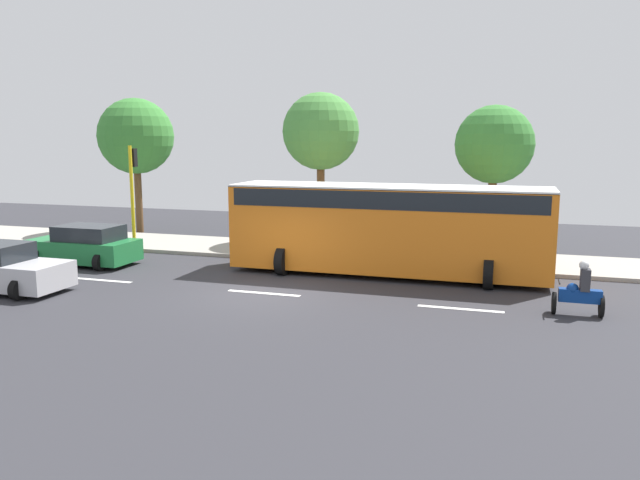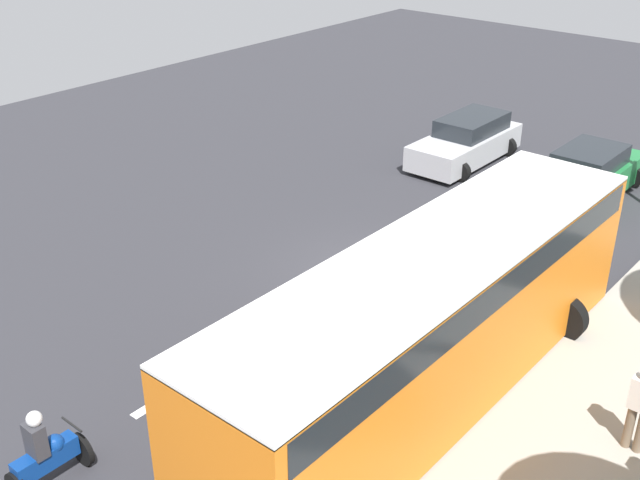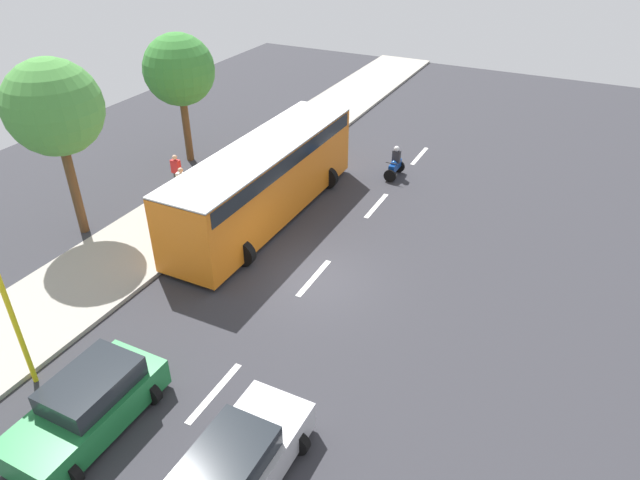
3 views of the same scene
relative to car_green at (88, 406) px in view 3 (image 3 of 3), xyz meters
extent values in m
cube|color=#2D2D33|center=(-2.13, -8.29, -0.76)|extent=(40.00, 60.00, 0.10)
cube|color=#9E998E|center=(4.87, -8.29, -0.64)|extent=(4.00, 60.00, 0.15)
cube|color=white|center=(-2.13, -20.29, -0.71)|extent=(0.20, 2.40, 0.01)
cube|color=white|center=(-2.13, -14.29, -0.71)|extent=(0.20, 2.40, 0.01)
cube|color=white|center=(-2.13, -8.29, -0.71)|extent=(0.20, 2.40, 0.01)
cube|color=white|center=(-2.13, -2.29, -0.71)|extent=(0.20, 2.40, 0.01)
cube|color=#1E7238|center=(0.00, 0.08, -0.15)|extent=(1.86, 4.13, 0.80)
cube|color=#1E2328|center=(0.00, -0.25, 0.53)|extent=(1.56, 2.31, 0.56)
cylinder|color=black|center=(-0.82, 1.44, -0.39)|extent=(0.64, 0.22, 0.64)
cylinder|color=black|center=(0.82, 1.44, -0.39)|extent=(0.64, 0.22, 0.64)
cylinder|color=black|center=(-0.82, -1.28, -0.39)|extent=(0.64, 0.22, 0.64)
cylinder|color=black|center=(0.82, -1.28, -0.39)|extent=(0.64, 0.22, 0.64)
cube|color=#B7B7BC|center=(-4.29, -0.11, -0.15)|extent=(1.78, 4.60, 0.80)
cube|color=#1E2328|center=(-4.29, 0.25, 0.53)|extent=(1.49, 2.58, 0.56)
cylinder|color=black|center=(-3.51, -1.63, -0.39)|extent=(0.64, 0.22, 0.64)
cylinder|color=black|center=(-5.07, -1.63, -0.39)|extent=(0.64, 0.22, 0.64)
cube|color=orange|center=(1.67, -11.41, 0.94)|extent=(2.50, 11.00, 2.90)
cube|color=black|center=(1.67, -11.41, 2.04)|extent=(2.52, 10.56, 0.60)
cube|color=white|center=(1.67, -11.41, 2.41)|extent=(2.50, 11.00, 0.08)
cylinder|color=black|center=(0.57, -7.89, -0.21)|extent=(1.00, 0.30, 1.00)
cylinder|color=black|center=(2.77, -7.89, -0.21)|extent=(1.00, 0.30, 1.00)
cylinder|color=black|center=(0.57, -14.93, -0.21)|extent=(1.00, 0.30, 1.00)
cylinder|color=black|center=(2.77, -14.93, -0.21)|extent=(1.00, 0.30, 1.00)
cylinder|color=black|center=(-1.80, -16.77, -0.41)|extent=(0.60, 0.10, 0.60)
cylinder|color=black|center=(-1.80, -17.97, -0.41)|extent=(0.60, 0.10, 0.60)
cube|color=navy|center=(-1.80, -17.42, -0.16)|extent=(0.28, 1.10, 0.36)
sphere|color=navy|center=(-1.80, -17.22, 0.02)|extent=(0.32, 0.32, 0.32)
cylinder|color=black|center=(-1.80, -16.87, 0.19)|extent=(0.55, 0.04, 0.04)
cube|color=#333338|center=(-1.80, -17.52, 0.29)|extent=(0.36, 0.24, 0.60)
sphere|color=silver|center=(-1.80, -17.47, 0.69)|extent=(0.26, 0.26, 0.26)
cylinder|color=#72604C|center=(5.15, -10.52, -0.14)|extent=(0.16, 0.16, 0.85)
cylinder|color=#72604C|center=(5.35, -10.52, -0.14)|extent=(0.16, 0.16, 0.85)
cube|color=silver|center=(5.25, -10.52, 0.59)|extent=(0.40, 0.24, 0.60)
sphere|color=tan|center=(5.25, -10.52, 1.02)|extent=(0.22, 0.22, 0.22)
cylinder|color=#3F3F3F|center=(6.22, -11.47, -0.14)|extent=(0.16, 0.16, 0.85)
cylinder|color=#3F3F3F|center=(6.42, -11.47, -0.14)|extent=(0.16, 0.16, 0.85)
cube|color=red|center=(6.32, -11.47, 0.59)|extent=(0.40, 0.24, 0.60)
sphere|color=tan|center=(6.32, -11.47, 1.02)|extent=(0.22, 0.22, 0.22)
cylinder|color=yellow|center=(2.62, -0.43, 1.54)|extent=(0.14, 0.14, 4.50)
cylinder|color=brown|center=(7.62, -7.09, 1.23)|extent=(0.36, 0.36, 3.89)
sphere|color=#478C3D|center=(7.62, -7.09, 4.40)|extent=(3.49, 3.49, 3.49)
cylinder|color=brown|center=(8.17, -14.69, 0.97)|extent=(0.36, 0.36, 3.37)
sphere|color=#387F33|center=(8.17, -14.69, 3.83)|extent=(3.34, 3.34, 3.34)
camera|label=1|loc=(-19.34, -15.56, 4.00)|focal=34.48mm
camera|label=2|loc=(7.84, -21.89, 8.68)|focal=43.55mm
camera|label=3|loc=(-9.61, 6.25, 11.05)|focal=31.88mm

